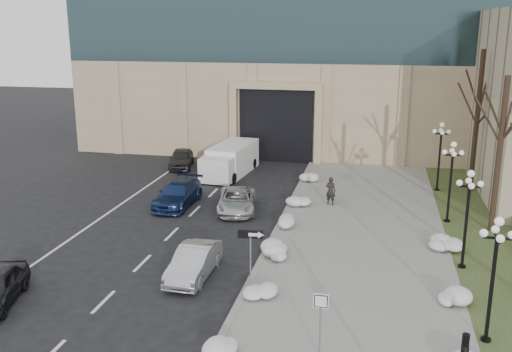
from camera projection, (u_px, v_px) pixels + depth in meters
The scene contains 26 objects.
sidewalk at pixel (358, 248), 28.88m from camera, with size 9.00×40.00×0.12m, color gray.
curb at pixel (271, 241), 29.79m from camera, with size 0.30×40.00×0.14m, color gray.
grass_strip at pixel (494, 259), 27.56m from camera, with size 4.00×40.00×0.10m, color #374824.
car_b at pixel (194, 262), 25.54m from camera, with size 1.49×4.27×1.41m, color #A7A9AF.
car_c at pixel (178, 194), 35.67m from camera, with size 2.04×5.01×1.45m, color navy.
car_d at pixel (237, 200), 34.68m from camera, with size 2.20×4.76×1.32m, color silver.
car_e at pixel (181, 158), 45.28m from camera, with size 1.72×4.28×1.46m, color #29292D.
pedestrian at pixel (331, 191), 35.37m from camera, with size 0.65×0.43×1.79m, color black.
box_truck at pixel (230, 160), 43.07m from camera, with size 3.03×7.12×2.20m.
one_way_sign at pixel (255, 242), 23.26m from camera, with size 1.09×0.31×2.92m.
keep_sign at pixel (321, 311), 18.99m from camera, with size 0.51×0.07×2.40m.
snow_clump_b at pixel (220, 351), 19.29m from camera, with size 1.10×1.60×0.36m, color white.
snow_clump_c at pixel (257, 295), 23.34m from camera, with size 1.10×1.60×0.36m, color white.
snow_clump_d at pixel (272, 253), 27.63m from camera, with size 1.10×1.60×0.36m, color white.
snow_clump_e at pixel (290, 223), 31.78m from camera, with size 1.10×1.60×0.36m, color white.
snow_clump_f at pixel (298, 201), 35.66m from camera, with size 1.10×1.60×0.36m, color white.
snow_clump_g at pixel (309, 181), 40.40m from camera, with size 1.10×1.60×0.36m, color white.
snow_clump_i at pixel (455, 301), 22.83m from camera, with size 1.10×1.60×0.36m, color white.
snow_clump_j at pixel (446, 245), 28.57m from camera, with size 1.10×1.60×0.36m, color white.
snow_clump_k at pixel (270, 250), 28.02m from camera, with size 1.10×1.60×0.36m, color white.
lamppost_a at pixel (494, 263), 19.57m from camera, with size 1.18×1.18×4.76m.
lamppost_b at pixel (468, 206), 25.71m from camera, with size 1.18×1.18×4.76m.
lamppost_c at pixel (451, 171), 31.85m from camera, with size 1.18×1.18×4.76m.
lamppost_d at pixel (440, 147), 37.99m from camera, with size 1.18×1.18×4.76m.
tree_mid at pixel (502, 133), 29.83m from camera, with size 3.20×3.20×8.50m.
tree_far at pixel (479, 101), 37.22m from camera, with size 3.20×3.20×9.50m.
Camera 1 is at (4.10, -13.46, 11.02)m, focal length 40.00 mm.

